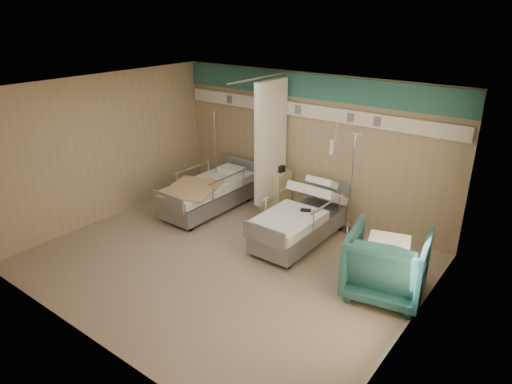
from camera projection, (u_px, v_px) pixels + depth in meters
ground at (226, 261)px, 7.59m from camera, size 6.00×5.00×0.00m
room_walls at (232, 149)px, 7.09m from camera, size 6.04×5.04×2.82m
bed_right at (299, 226)px, 8.09m from camera, size 1.00×2.16×0.63m
bed_left at (208, 197)px, 9.32m from camera, size 1.00×2.16×0.63m
bedside_cabinet at (275, 190)px, 9.36m from camera, size 0.50×0.48×0.85m
visitor_armchair at (386, 264)px, 6.53m from camera, size 1.26×1.29×1.01m
waffle_blanket at (391, 231)px, 6.33m from camera, size 0.68×0.64×0.06m
iv_stand_right at (349, 212)px, 8.44m from camera, size 0.34×0.34×1.90m
iv_stand_left at (216, 176)px, 10.27m from camera, size 0.34×0.34×1.88m
call_remote at (306, 210)px, 7.89m from camera, size 0.20×0.14×0.04m
tan_blanket at (192, 188)px, 8.84m from camera, size 1.23×1.38×0.04m
toiletry_bag at (279, 168)px, 9.14m from camera, size 0.26×0.19×0.13m
white_cup at (274, 166)px, 9.27m from camera, size 0.10×0.10×0.12m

